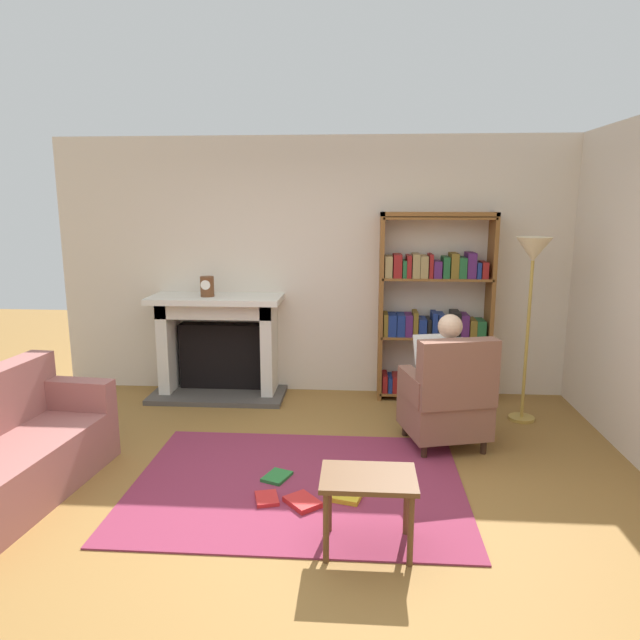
{
  "coord_description": "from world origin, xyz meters",
  "views": [
    {
      "loc": [
        0.44,
        -3.59,
        2.02
      ],
      "look_at": [
        0.1,
        1.2,
        1.05
      ],
      "focal_mm": 32.54,
      "sensor_mm": 36.0,
      "label": 1
    }
  ],
  "objects": [
    {
      "name": "ground",
      "position": [
        0.0,
        0.0,
        0.0
      ],
      "size": [
        14.0,
        14.0,
        0.0
      ],
      "primitive_type": "plane",
      "color": "olive"
    },
    {
      "name": "back_wall",
      "position": [
        0.0,
        2.55,
        1.35
      ],
      "size": [
        5.6,
        0.1,
        2.7
      ],
      "primitive_type": "cube",
      "color": "beige",
      "rests_on": "ground"
    },
    {
      "name": "sofa_floral",
      "position": [
        -2.0,
        -0.07,
        0.32
      ],
      "size": [
        0.88,
        1.76,
        0.85
      ],
      "rotation": [
        0.0,
        0.0,
        1.47
      ],
      "color": "#9D5E59",
      "rests_on": "ground"
    },
    {
      "name": "bookshelf",
      "position": [
        1.2,
        2.33,
        0.93
      ],
      "size": [
        1.15,
        0.32,
        1.93
      ],
      "color": "brown",
      "rests_on": "ground"
    },
    {
      "name": "side_wall_right",
      "position": [
        2.65,
        1.25,
        1.35
      ],
      "size": [
        0.1,
        5.2,
        2.7
      ],
      "primitive_type": "cube",
      "color": "beige",
      "rests_on": "ground"
    },
    {
      "name": "mantel_clock",
      "position": [
        -1.13,
        2.2,
        1.18
      ],
      "size": [
        0.14,
        0.14,
        0.21
      ],
      "color": "brown",
      "rests_on": "fireplace"
    },
    {
      "name": "armchair_reading",
      "position": [
        1.17,
        1.05,
        0.42
      ],
      "size": [
        0.78,
        0.76,
        0.97
      ],
      "rotation": [
        0.0,
        0.0,
        3.39
      ],
      "color": "#331E14",
      "rests_on": "ground"
    },
    {
      "name": "floor_lamp",
      "position": [
        1.98,
        1.74,
        1.46
      ],
      "size": [
        0.32,
        0.32,
        1.72
      ],
      "color": "#B7933F",
      "rests_on": "ground"
    },
    {
      "name": "scattered_books",
      "position": [
        0.04,
        0.1,
        0.03
      ],
      "size": [
        0.76,
        0.65,
        0.04
      ],
      "color": "gold",
      "rests_on": "area_rug"
    },
    {
      "name": "area_rug",
      "position": [
        0.0,
        0.3,
        0.01
      ],
      "size": [
        2.4,
        1.8,
        0.01
      ],
      "primitive_type": "cube",
      "color": "maroon",
      "rests_on": "ground"
    },
    {
      "name": "side_table",
      "position": [
        0.5,
        -0.46,
        0.39
      ],
      "size": [
        0.56,
        0.39,
        0.47
      ],
      "color": "brown",
      "rests_on": "ground"
    },
    {
      "name": "seated_reader",
      "position": [
        1.14,
        1.16,
        0.62
      ],
      "size": [
        0.45,
        0.58,
        1.14
      ],
      "rotation": [
        0.0,
        0.0,
        3.39
      ],
      "color": "silver",
      "rests_on": "ground"
    },
    {
      "name": "fireplace",
      "position": [
        -1.05,
        2.3,
        0.57
      ],
      "size": [
        1.4,
        0.64,
        1.08
      ],
      "color": "#4C4742",
      "rests_on": "ground"
    }
  ]
}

